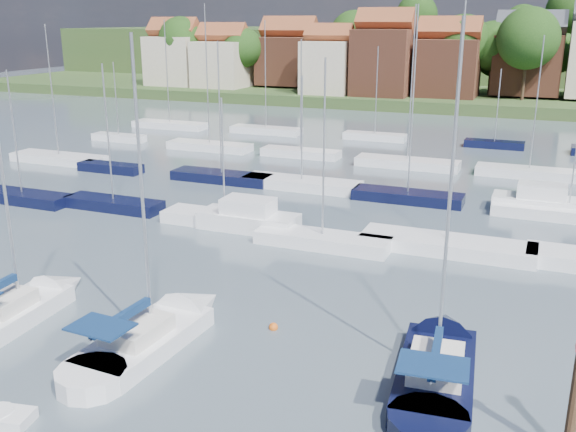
% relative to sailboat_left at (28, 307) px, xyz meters
% --- Properties ---
extents(ground, '(260.00, 260.00, 0.00)m').
position_rel_sailboat_left_xyz_m(ground, '(9.72, 36.29, -0.37)').
color(ground, '#4D5B68').
rests_on(ground, ground).
extents(sailboat_left, '(3.08, 9.64, 13.02)m').
position_rel_sailboat_left_xyz_m(sailboat_left, '(0.00, 0.00, 0.00)').
color(sailboat_left, white).
rests_on(sailboat_left, ground).
extents(sailboat_centre, '(3.47, 10.99, 14.77)m').
position_rel_sailboat_left_xyz_m(sailboat_centre, '(7.61, 0.33, -0.01)').
color(sailboat_centre, white).
rests_on(sailboat_centre, ground).
extents(sailboat_navy, '(3.92, 11.32, 15.41)m').
position_rel_sailboat_left_xyz_m(sailboat_navy, '(19.85, 2.40, -0.01)').
color(sailboat_navy, black).
rests_on(sailboat_navy, ground).
extents(timber_piling, '(0.40, 0.40, 6.80)m').
position_rel_sailboat_left_xyz_m(timber_piling, '(24.82, -1.89, 1.02)').
color(timber_piling, '#4C331E').
rests_on(timber_piling, ground).
extents(buoy_e, '(0.44, 0.44, 0.44)m').
position_rel_sailboat_left_xyz_m(buoy_e, '(12.02, 3.04, -0.37)').
color(buoy_e, '#D85914').
rests_on(buoy_e, ground).
extents(marina_field, '(79.62, 41.41, 15.93)m').
position_rel_sailboat_left_xyz_m(marina_field, '(11.63, 31.44, 0.07)').
color(marina_field, white).
rests_on(marina_field, ground).
extents(far_shore_town, '(212.46, 90.00, 22.27)m').
position_rel_sailboat_left_xyz_m(far_shore_town, '(11.95, 128.96, 4.24)').
color(far_shore_town, '#3E4D26').
rests_on(far_shore_town, ground).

